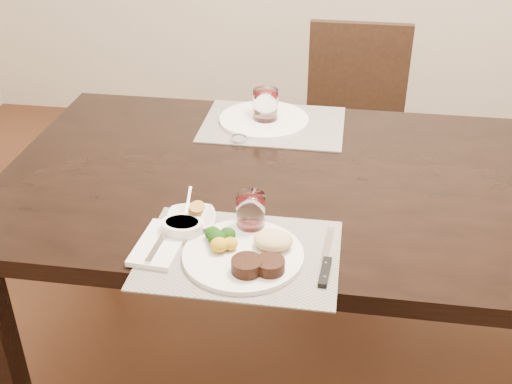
# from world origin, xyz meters

# --- Properties ---
(ground_plane) EXTENTS (4.50, 4.50, 0.00)m
(ground_plane) POSITION_xyz_m (0.00, 0.00, 0.00)
(ground_plane) COLOR #3F2214
(ground_plane) RESTS_ON ground
(dining_table) EXTENTS (2.00, 1.00, 0.75)m
(dining_table) POSITION_xyz_m (0.00, 0.00, 0.67)
(dining_table) COLOR black
(dining_table) RESTS_ON ground
(chair_far) EXTENTS (0.42, 0.42, 0.90)m
(chair_far) POSITION_xyz_m (0.00, 0.93, 0.50)
(chair_far) COLOR black
(chair_far) RESTS_ON ground
(placemat_near) EXTENTS (0.46, 0.34, 0.00)m
(placemat_near) POSITION_xyz_m (-0.25, -0.39, 0.75)
(placemat_near) COLOR gray
(placemat_near) RESTS_ON dining_table
(placemat_far) EXTENTS (0.46, 0.34, 0.00)m
(placemat_far) POSITION_xyz_m (-0.27, 0.33, 0.75)
(placemat_far) COLOR gray
(placemat_far) RESTS_ON dining_table
(dinner_plate) EXTENTS (0.28, 0.28, 0.05)m
(dinner_plate) POSITION_xyz_m (-0.23, -0.41, 0.77)
(dinner_plate) COLOR white
(dinner_plate) RESTS_ON placemat_near
(napkin_fork) EXTENTS (0.11, 0.19, 0.02)m
(napkin_fork) POSITION_xyz_m (-0.45, -0.39, 0.76)
(napkin_fork) COLOR white
(napkin_fork) RESTS_ON placemat_near
(steak_knife) EXTENTS (0.03, 0.24, 0.01)m
(steak_knife) POSITION_xyz_m (-0.05, -0.41, 0.76)
(steak_knife) COLOR silver
(steak_knife) RESTS_ON placemat_near
(cracker_bowl) EXTENTS (0.14, 0.14, 0.05)m
(cracker_bowl) POSITION_xyz_m (-0.39, -0.30, 0.77)
(cracker_bowl) COLOR white
(cracker_bowl) RESTS_ON placemat_near
(sauce_ramekin) EXTENTS (0.10, 0.15, 0.08)m
(sauce_ramekin) POSITION_xyz_m (-0.40, -0.34, 0.78)
(sauce_ramekin) COLOR white
(sauce_ramekin) RESTS_ON placemat_near
(wine_glass_near) EXTENTS (0.07, 0.07, 0.10)m
(wine_glass_near) POSITION_xyz_m (-0.25, -0.29, 0.80)
(wine_glass_near) COLOR white
(wine_glass_near) RESTS_ON placemat_near
(far_plate) EXTENTS (0.30, 0.30, 0.01)m
(far_plate) POSITION_xyz_m (-0.30, 0.34, 0.76)
(far_plate) COLOR white
(far_plate) RESTS_ON placemat_far
(wine_glass_far) EXTENTS (0.08, 0.08, 0.11)m
(wine_glass_far) POSITION_xyz_m (-0.30, 0.34, 0.80)
(wine_glass_far) COLOR white
(wine_glass_far) RESTS_ON placemat_far
(salt_cellar) EXTENTS (0.04, 0.04, 0.02)m
(salt_cellar) POSITION_xyz_m (-0.36, 0.19, 0.76)
(salt_cellar) COLOR white
(salt_cellar) RESTS_ON dining_table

